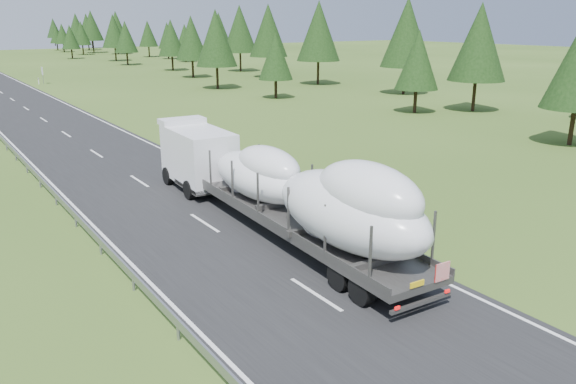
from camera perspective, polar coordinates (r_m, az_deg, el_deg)
ground at (r=20.56m, az=2.82°, el=-10.37°), size 400.00×400.00×0.00m
highway_sign at (r=96.56m, az=-23.69°, el=11.09°), size 0.08×0.90×2.60m
tree_line_right at (r=115.23m, az=-8.59°, el=15.65°), size 26.35×262.65×12.50m
boat_truck at (r=25.25m, az=-0.53°, el=0.77°), size 3.67×20.77×4.63m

